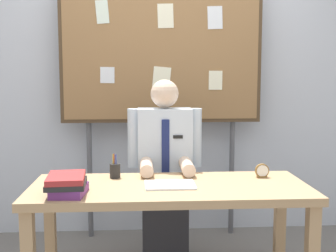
{
  "coord_description": "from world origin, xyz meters",
  "views": [
    {
      "loc": [
        -0.18,
        -2.65,
        1.41
      ],
      "look_at": [
        0.0,
        0.17,
        1.08
      ],
      "focal_mm": 46.78,
      "sensor_mm": 36.0,
      "label": 1
    }
  ],
  "objects_px": {
    "desk": "(170,199)",
    "book_stack": "(67,184)",
    "pen_holder": "(115,171)",
    "open_notebook": "(170,185)",
    "person": "(165,178)",
    "bulletin_board": "(161,51)",
    "desk_clock": "(262,171)"
  },
  "relations": [
    {
      "from": "bulletin_board",
      "to": "book_stack",
      "type": "height_order",
      "value": "bulletin_board"
    },
    {
      "from": "desk_clock",
      "to": "pen_holder",
      "type": "height_order",
      "value": "pen_holder"
    },
    {
      "from": "desk",
      "to": "pen_holder",
      "type": "distance_m",
      "value": 0.43
    },
    {
      "from": "desk_clock",
      "to": "book_stack",
      "type": "bearing_deg",
      "value": -164.36
    },
    {
      "from": "person",
      "to": "bulletin_board",
      "type": "distance_m",
      "value": 1.08
    },
    {
      "from": "desk",
      "to": "pen_holder",
      "type": "bearing_deg",
      "value": 148.43
    },
    {
      "from": "bulletin_board",
      "to": "open_notebook",
      "type": "bearing_deg",
      "value": -89.88
    },
    {
      "from": "book_stack",
      "to": "pen_holder",
      "type": "xyz_separation_m",
      "value": [
        0.25,
        0.4,
        -0.01
      ]
    },
    {
      "from": "book_stack",
      "to": "pen_holder",
      "type": "relative_size",
      "value": 1.9
    },
    {
      "from": "bulletin_board",
      "to": "open_notebook",
      "type": "distance_m",
      "value": 1.38
    },
    {
      "from": "book_stack",
      "to": "person",
      "type": "bearing_deg",
      "value": 51.11
    },
    {
      "from": "desk_clock",
      "to": "pen_holder",
      "type": "distance_m",
      "value": 0.98
    },
    {
      "from": "desk",
      "to": "person",
      "type": "height_order",
      "value": "person"
    },
    {
      "from": "book_stack",
      "to": "open_notebook",
      "type": "relative_size",
      "value": 0.99
    },
    {
      "from": "bulletin_board",
      "to": "desk_clock",
      "type": "bearing_deg",
      "value": -54.67
    },
    {
      "from": "bulletin_board",
      "to": "desk",
      "type": "bearing_deg",
      "value": -90.0
    },
    {
      "from": "person",
      "to": "desk_clock",
      "type": "distance_m",
      "value": 0.76
    },
    {
      "from": "person",
      "to": "desk_clock",
      "type": "bearing_deg",
      "value": -32.4
    },
    {
      "from": "desk",
      "to": "pen_holder",
      "type": "height_order",
      "value": "pen_holder"
    },
    {
      "from": "book_stack",
      "to": "desk",
      "type": "bearing_deg",
      "value": 16.74
    },
    {
      "from": "desk",
      "to": "book_stack",
      "type": "distance_m",
      "value": 0.64
    },
    {
      "from": "desk",
      "to": "bulletin_board",
      "type": "height_order",
      "value": "bulletin_board"
    },
    {
      "from": "open_notebook",
      "to": "desk_clock",
      "type": "height_order",
      "value": "desk_clock"
    },
    {
      "from": "person",
      "to": "open_notebook",
      "type": "distance_m",
      "value": 0.59
    },
    {
      "from": "bulletin_board",
      "to": "book_stack",
      "type": "xyz_separation_m",
      "value": [
        -0.6,
        -1.23,
        -0.82
      ]
    },
    {
      "from": "book_stack",
      "to": "bulletin_board",
      "type": "bearing_deg",
      "value": 64.04
    },
    {
      "from": "pen_holder",
      "to": "open_notebook",
      "type": "bearing_deg",
      "value": -33.71
    },
    {
      "from": "person",
      "to": "open_notebook",
      "type": "bearing_deg",
      "value": -89.77
    },
    {
      "from": "desk",
      "to": "bulletin_board",
      "type": "relative_size",
      "value": 0.77
    },
    {
      "from": "desk",
      "to": "pen_holder",
      "type": "relative_size",
      "value": 10.79
    },
    {
      "from": "person",
      "to": "desk",
      "type": "bearing_deg",
      "value": -90.0
    },
    {
      "from": "open_notebook",
      "to": "pen_holder",
      "type": "xyz_separation_m",
      "value": [
        -0.35,
        0.24,
        0.04
      ]
    }
  ]
}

